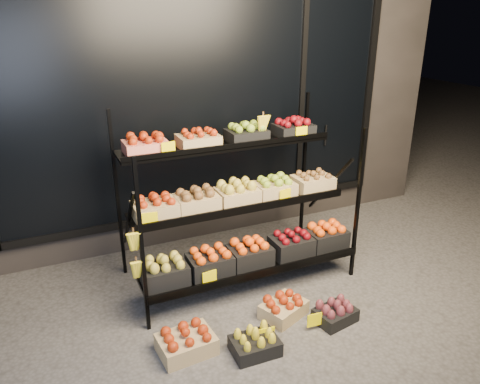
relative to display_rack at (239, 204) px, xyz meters
name	(u,v)px	position (x,y,z in m)	size (l,w,h in m)	color
ground	(268,310)	(0.02, -0.60, -0.79)	(24.00, 24.00, 0.00)	#514F4C
building	(173,72)	(0.02, 1.99, 0.96)	(6.00, 2.08, 3.50)	#2D2826
display_rack	(239,204)	(0.00, 0.00, 0.00)	(2.18, 1.02, 1.66)	black
tag_floor_a	(267,338)	(-0.21, -1.00, -0.73)	(0.13, 0.01, 0.12)	#EDD600
tag_floor_b	(314,324)	(0.24, -1.00, -0.73)	(0.13, 0.01, 0.12)	#EDD600
floor_crate_left	(186,342)	(-0.81, -0.82, -0.69)	(0.44, 0.34, 0.21)	tan
floor_crate_midleft	(255,343)	(-0.33, -1.04, -0.70)	(0.37, 0.28, 0.19)	black
floor_crate_midright	(284,307)	(0.10, -0.73, -0.70)	(0.45, 0.40, 0.19)	tan
floor_crate_right	(335,313)	(0.46, -0.97, -0.70)	(0.38, 0.30, 0.18)	black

